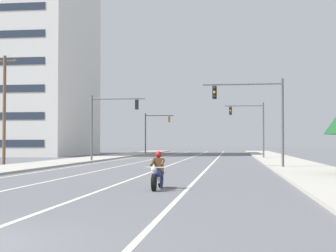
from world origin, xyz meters
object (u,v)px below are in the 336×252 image
(traffic_signal_near_left, at_px, (107,118))
(traffic_signal_mid_left, at_px, (153,127))
(traffic_signal_mid_right, at_px, (252,122))
(utility_pole_left_near, at_px, (4,108))
(apartment_building_far_left_block, at_px, (12,48))
(traffic_signal_near_right, at_px, (259,109))
(motorcycle_with_rider, at_px, (158,174))

(traffic_signal_near_left, height_order, traffic_signal_mid_left, same)
(traffic_signal_mid_right, bearing_deg, traffic_signal_mid_left, 126.13)
(traffic_signal_mid_right, distance_m, utility_pole_left_near, 27.33)
(traffic_signal_mid_left, bearing_deg, traffic_signal_mid_right, -53.87)
(traffic_signal_near_left, bearing_deg, apartment_building_far_left_block, 131.00)
(utility_pole_left_near, height_order, apartment_building_far_left_block, apartment_building_far_left_block)
(traffic_signal_near_right, relative_size, traffic_signal_mid_right, 1.00)
(traffic_signal_near_right, xyz_separation_m, traffic_signal_mid_right, (0.36, 21.34, -0.08))
(motorcycle_with_rider, distance_m, traffic_signal_mid_right, 38.14)
(apartment_building_far_left_block, bearing_deg, traffic_signal_mid_right, -19.61)
(traffic_signal_near_left, height_order, traffic_signal_mid_right, same)
(traffic_signal_mid_left, distance_m, apartment_building_far_left_block, 23.44)
(motorcycle_with_rider, relative_size, traffic_signal_mid_left, 0.35)
(traffic_signal_mid_right, relative_size, apartment_building_far_left_block, 0.20)
(apartment_building_far_left_block, bearing_deg, traffic_signal_near_right, -45.24)
(traffic_signal_mid_right, relative_size, utility_pole_left_near, 0.71)
(traffic_signal_near_right, distance_m, traffic_signal_mid_left, 42.76)
(utility_pole_left_near, bearing_deg, apartment_building_far_left_block, 113.36)
(traffic_signal_mid_right, height_order, traffic_signal_mid_left, same)
(motorcycle_with_rider, xyz_separation_m, traffic_signal_near_right, (4.66, 16.31, 3.55))
(traffic_signal_near_left, bearing_deg, motorcycle_with_rider, -72.10)
(motorcycle_with_rider, relative_size, utility_pole_left_near, 0.25)
(traffic_signal_mid_right, xyz_separation_m, utility_pole_left_near, (-20.22, -18.39, 0.49))
(traffic_signal_near_right, xyz_separation_m, apartment_building_far_left_block, (-32.91, 33.19, 11.07))
(traffic_signal_near_right, distance_m, utility_pole_left_near, 20.08)
(traffic_signal_near_right, xyz_separation_m, traffic_signal_near_left, (-13.40, 10.74, -0.03))
(motorcycle_with_rider, distance_m, apartment_building_far_left_block, 58.85)
(traffic_signal_mid_right, relative_size, traffic_signal_mid_left, 1.00)
(traffic_signal_mid_left, height_order, utility_pole_left_near, utility_pole_left_near)
(motorcycle_with_rider, height_order, utility_pole_left_near, utility_pole_left_near)
(apartment_building_far_left_block, bearing_deg, utility_pole_left_near, -66.64)
(traffic_signal_near_right, bearing_deg, traffic_signal_mid_left, 108.61)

